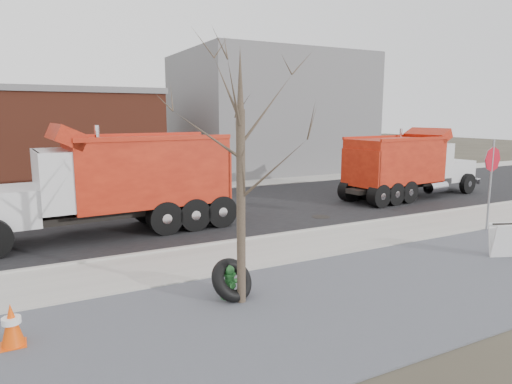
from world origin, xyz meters
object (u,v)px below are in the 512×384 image
fire_hydrant (230,283)px  dump_truck_red_b (115,179)px  truck_tire (232,280)px  stop_sign (492,170)px  dump_truck_red_a (408,163)px  sandwich_board (503,240)px

fire_hydrant → dump_truck_red_b: dump_truck_red_b is taller
truck_tire → dump_truck_red_b: bearing=98.9°
stop_sign → dump_truck_red_a: dump_truck_red_a is taller
sandwich_board → dump_truck_red_a: (4.60, 7.95, 1.12)m
dump_truck_red_a → stop_sign: bearing=-117.8°
fire_hydrant → truck_tire: 0.10m
sandwich_board → dump_truck_red_a: bearing=82.1°
truck_tire → stop_sign: bearing=7.0°
sandwich_board → dump_truck_red_a: 9.26m
dump_truck_red_a → truck_tire: bearing=-156.3°
truck_tire → stop_sign: stop_sign is taller
fire_hydrant → dump_truck_red_a: 14.30m
stop_sign → dump_truck_red_b: (-11.09, 5.51, -0.27)m
truck_tire → sandwich_board: (7.75, -0.88, 0.08)m
fire_hydrant → truck_tire: size_ratio=0.64×
stop_sign → dump_truck_red_b: size_ratio=0.36×
sandwich_board → dump_truck_red_a: dump_truck_red_a is taller
truck_tire → stop_sign: (10.03, 1.23, 1.66)m
truck_tire → dump_truck_red_a: bearing=29.8°
stop_sign → dump_truck_red_a: 6.30m
sandwich_board → stop_sign: bearing=64.9°
dump_truck_red_a → dump_truck_red_b: (-13.41, -0.33, 0.19)m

